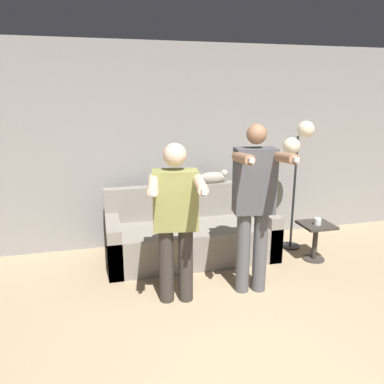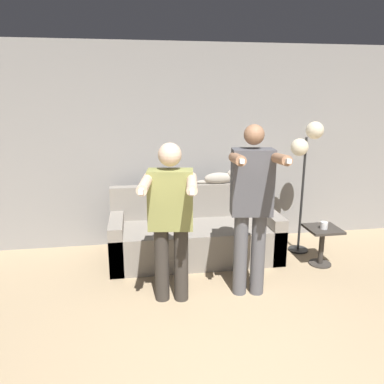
# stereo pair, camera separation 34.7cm
# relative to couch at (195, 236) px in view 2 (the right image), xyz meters

# --- Properties ---
(wall_back) EXTENTS (10.00, 0.05, 2.60)m
(wall_back) POSITION_rel_couch_xyz_m (0.06, 0.59, 1.02)
(wall_back) COLOR gray
(wall_back) RESTS_ON ground_plane
(couch) EXTENTS (2.03, 0.83, 0.86)m
(couch) POSITION_rel_couch_xyz_m (0.00, 0.00, 0.00)
(couch) COLOR gray
(couch) RESTS_ON ground_plane
(person_left) EXTENTS (0.56, 0.73, 1.55)m
(person_left) POSITION_rel_couch_xyz_m (-0.39, -0.97, 0.61)
(person_left) COLOR #38332D
(person_left) RESTS_ON ground_plane
(person_right) EXTENTS (0.53, 0.72, 1.70)m
(person_right) POSITION_rel_couch_xyz_m (0.39, -0.97, 0.70)
(person_right) COLOR #56565B
(person_right) RESTS_ON ground_plane
(cat) EXTENTS (0.51, 0.11, 0.17)m
(cat) POSITION_rel_couch_xyz_m (0.37, 0.30, 0.65)
(cat) COLOR #B7AD9E
(cat) RESTS_ON couch
(floor_lamp) EXTENTS (0.39, 0.25, 1.65)m
(floor_lamp) POSITION_rel_couch_xyz_m (1.37, -0.02, 1.04)
(floor_lamp) COLOR black
(floor_lamp) RESTS_ON ground_plane
(side_table) EXTENTS (0.37, 0.37, 0.46)m
(side_table) POSITION_rel_couch_xyz_m (1.45, -0.45, 0.05)
(side_table) COLOR #38332D
(side_table) RESTS_ON ground_plane
(cup) EXTENTS (0.08, 0.08, 0.08)m
(cup) POSITION_rel_couch_xyz_m (1.43, -0.48, 0.23)
(cup) COLOR white
(cup) RESTS_ON side_table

